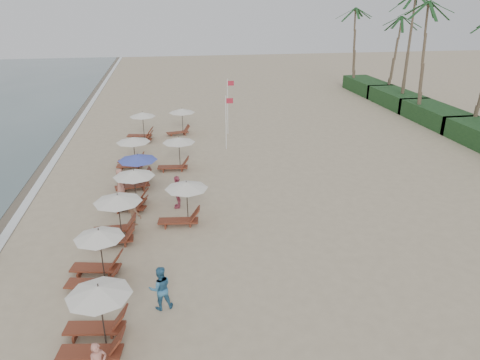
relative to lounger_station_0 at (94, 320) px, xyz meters
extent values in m
plane|color=tan|center=(5.70, 2.86, -1.08)|extent=(160.00, 160.00, 0.00)
cube|color=#6B5E4C|center=(-6.80, 12.86, -1.08)|extent=(3.20, 140.00, 0.01)
cube|color=white|center=(-5.50, 12.86, -1.07)|extent=(0.50, 140.00, 0.02)
cube|color=#193D1C|center=(27.70, 24.86, -0.28)|extent=(3.20, 8.00, 1.60)
cube|color=#193D1C|center=(27.70, 32.36, -0.28)|extent=(3.20, 8.00, 1.60)
cube|color=#193D1C|center=(27.70, 39.86, -0.28)|extent=(3.20, 8.00, 1.60)
cylinder|color=brown|center=(26.80, 26.06, 4.22)|extent=(0.36, 0.36, 10.60)
cylinder|color=brown|center=(27.70, 31.26, 4.62)|extent=(0.36, 0.36, 11.40)
cylinder|color=brown|center=(28.60, 36.46, 3.42)|extent=(0.36, 0.36, 9.00)
cylinder|color=brown|center=(26.80, 41.66, 3.82)|extent=(0.36, 0.36, 9.80)
cylinder|color=black|center=(0.28, 0.00, 0.07)|extent=(0.05, 0.05, 2.31)
cone|color=white|center=(0.28, 0.00, 1.13)|extent=(2.16, 2.16, 0.35)
cylinder|color=black|center=(-0.18, 3.87, 0.07)|extent=(0.05, 0.05, 2.30)
cone|color=white|center=(-0.18, 3.87, 1.12)|extent=(2.03, 2.03, 0.35)
cylinder|color=black|center=(0.26, 7.35, 0.05)|extent=(0.05, 0.05, 2.26)
cone|color=white|center=(0.26, 7.35, 1.08)|extent=(2.31, 2.31, 0.35)
cylinder|color=black|center=(0.82, 10.92, -0.02)|extent=(0.05, 0.05, 2.12)
cone|color=white|center=(0.82, 10.92, 0.94)|extent=(2.30, 2.30, 0.35)
cylinder|color=black|center=(0.87, 13.95, -0.08)|extent=(0.05, 0.05, 2.00)
cone|color=#3E4DB8|center=(0.87, 13.95, 0.82)|extent=(2.42, 2.42, 0.35)
cylinder|color=black|center=(0.43, 17.65, -0.06)|extent=(0.05, 0.05, 2.05)
cone|color=white|center=(0.43, 17.65, 0.87)|extent=(2.35, 2.35, 0.35)
cylinder|color=black|center=(0.86, 23.81, 0.07)|extent=(0.05, 0.05, 2.31)
cone|color=white|center=(0.86, 23.81, 1.13)|extent=(2.12, 2.12, 0.35)
cylinder|color=black|center=(3.57, 8.67, 0.00)|extent=(0.05, 0.05, 2.15)
cone|color=white|center=(3.57, 8.67, 0.97)|extent=(2.24, 2.24, 0.35)
cylinder|color=black|center=(3.50, 16.72, 0.00)|extent=(0.05, 0.05, 2.15)
cone|color=white|center=(3.50, 16.72, 0.97)|extent=(2.24, 2.24, 0.35)
cylinder|color=black|center=(4.11, 25.29, 0.00)|extent=(0.05, 0.05, 2.15)
cone|color=white|center=(4.11, 25.29, 0.97)|extent=(2.24, 2.24, 0.35)
imported|color=teal|center=(2.15, 1.68, -0.20)|extent=(0.96, 0.80, 1.77)
imported|color=brown|center=(0.82, 8.74, -0.33)|extent=(1.06, 1.09, 1.50)
imported|color=#B84962|center=(3.13, 10.45, -0.13)|extent=(0.61, 1.17, 1.90)
imported|color=tan|center=(-0.19, 12.95, -0.29)|extent=(0.62, 0.84, 1.58)
cylinder|color=silver|center=(7.26, 20.48, 1.01)|extent=(0.08, 0.08, 4.18)
cube|color=#AD2032|center=(7.54, 20.48, 2.70)|extent=(0.55, 0.02, 0.40)
cylinder|color=silver|center=(7.98, 24.67, 1.30)|extent=(0.08, 0.08, 4.76)
cube|color=#AD2032|center=(8.26, 24.67, 3.28)|extent=(0.55, 0.02, 0.40)
camera|label=1|loc=(2.78, -12.48, 9.82)|focal=33.30mm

